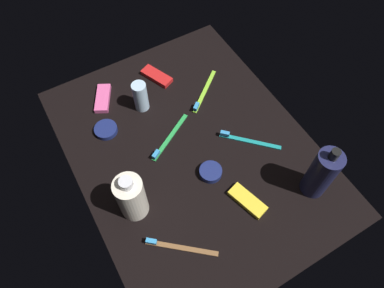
% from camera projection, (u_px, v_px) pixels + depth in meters
% --- Properties ---
extents(ground_plane, '(0.84, 0.64, 0.01)m').
position_uv_depth(ground_plane, '(192.00, 150.00, 1.01)').
color(ground_plane, black).
extents(lotion_bottle, '(0.06, 0.06, 0.19)m').
position_uv_depth(lotion_bottle, '(321.00, 173.00, 0.87)').
color(lotion_bottle, '#1C1E43').
rests_on(lotion_bottle, ground_plane).
extents(bodywash_bottle, '(0.07, 0.07, 0.17)m').
position_uv_depth(bodywash_bottle, '(131.00, 197.00, 0.85)').
color(bodywash_bottle, silver).
rests_on(bodywash_bottle, ground_plane).
extents(deodorant_stick, '(0.04, 0.04, 0.10)m').
position_uv_depth(deodorant_stick, '(140.00, 96.00, 1.04)').
color(deodorant_stick, silver).
rests_on(deodorant_stick, ground_plane).
extents(toothbrush_brown, '(0.12, 0.15, 0.02)m').
position_uv_depth(toothbrush_brown, '(177.00, 247.00, 0.86)').
color(toothbrush_brown, brown).
rests_on(toothbrush_brown, ground_plane).
extents(toothbrush_teal, '(0.14, 0.14, 0.02)m').
position_uv_depth(toothbrush_teal, '(246.00, 140.00, 1.02)').
color(toothbrush_teal, teal).
rests_on(toothbrush_teal, ground_plane).
extents(toothbrush_green, '(0.10, 0.16, 0.02)m').
position_uv_depth(toothbrush_green, '(168.00, 139.00, 1.02)').
color(toothbrush_green, green).
rests_on(toothbrush_green, ground_plane).
extents(toothbrush_lime, '(0.12, 0.15, 0.02)m').
position_uv_depth(toothbrush_lime, '(203.00, 93.00, 1.10)').
color(toothbrush_lime, '#8CD133').
rests_on(toothbrush_lime, ground_plane).
extents(snack_bar_red, '(0.11, 0.08, 0.01)m').
position_uv_depth(snack_bar_red, '(157.00, 76.00, 1.14)').
color(snack_bar_red, red).
rests_on(snack_bar_red, ground_plane).
extents(snack_bar_pink, '(0.11, 0.08, 0.01)m').
position_uv_depth(snack_bar_pink, '(103.00, 98.00, 1.09)').
color(snack_bar_pink, '#E55999').
rests_on(snack_bar_pink, ground_plane).
extents(snack_bar_yellow, '(0.11, 0.07, 0.01)m').
position_uv_depth(snack_bar_yellow, '(247.00, 201.00, 0.92)').
color(snack_bar_yellow, yellow).
rests_on(snack_bar_yellow, ground_plane).
extents(cream_tin_left, '(0.06, 0.06, 0.02)m').
position_uv_depth(cream_tin_left, '(211.00, 172.00, 0.96)').
color(cream_tin_left, navy).
rests_on(cream_tin_left, ground_plane).
extents(cream_tin_right, '(0.07, 0.07, 0.02)m').
position_uv_depth(cream_tin_right, '(106.00, 130.00, 1.03)').
color(cream_tin_right, navy).
rests_on(cream_tin_right, ground_plane).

